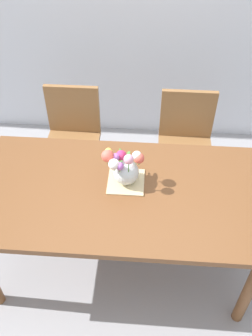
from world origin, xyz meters
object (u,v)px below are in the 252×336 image
(dining_table, at_px, (120,200))
(chair_right, at_px, (185,140))
(chair_left, at_px, (73,135))
(flower_vase, at_px, (124,168))

(dining_table, xyz_separation_m, chair_right, (0.45, 0.79, -0.15))
(dining_table, height_order, chair_left, chair_left)
(dining_table, distance_m, chair_left, 0.93)
(dining_table, height_order, chair_right, chair_right)
(chair_right, relative_size, flower_vase, 3.43)
(dining_table, distance_m, flower_vase, 0.23)
(chair_left, height_order, chair_right, same)
(dining_table, relative_size, chair_left, 1.95)
(chair_right, height_order, flower_vase, flower_vase)
(chair_left, bearing_deg, flower_vase, 123.18)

